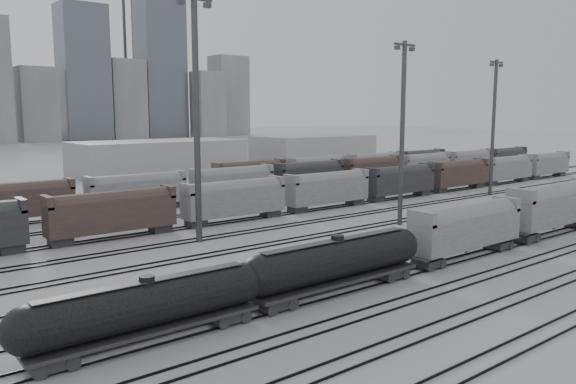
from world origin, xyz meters
TOP-DOWN VIEW (x-y plane):
  - ground at (0.00, 0.00)m, footprint 900.00×900.00m
  - tracks at (0.00, 17.50)m, footprint 220.00×71.50m
  - tank_car_a at (-35.73, 1.00)m, footprint 17.22×2.87m
  - tank_car_b at (-19.26, 1.00)m, footprint 18.60×3.10m
  - hopper_car_a at (-1.33, 1.00)m, footprint 15.13×3.01m
  - hopper_car_b at (16.75, 1.00)m, footprint 16.86×3.35m
  - light_mast_b at (-18.93, 24.21)m, footprint 4.39×0.70m
  - light_mast_c at (6.76, 16.49)m, footprint 3.78×0.61m
  - light_mast_d at (41.16, 24.69)m, footprint 3.83×0.61m
  - bg_string_near at (8.00, 32.00)m, footprint 151.00×3.00m
  - bg_string_mid at (18.00, 48.00)m, footprint 151.00×3.00m
  - bg_string_far at (35.50, 56.00)m, footprint 66.00×3.00m
  - warehouse_mid at (10.00, 95.00)m, footprint 40.00×18.00m
  - warehouse_right at (60.00, 95.00)m, footprint 35.00×18.00m
  - crane_right at (91.26, 305.00)m, footprint 42.00×1.80m

SIDE VIEW (x-z plane):
  - ground at x=0.00m, z-range 0.00..0.00m
  - tracks at x=0.00m, z-range 0.00..0.16m
  - tank_car_a at x=-35.73m, z-range 0.33..4.59m
  - tank_car_b at x=-19.26m, z-range 0.36..4.96m
  - bg_string_far at x=35.50m, z-range 0.00..5.60m
  - bg_string_near at x=8.00m, z-range 0.00..5.60m
  - bg_string_mid at x=18.00m, z-range 0.00..5.60m
  - hopper_car_a at x=-1.33m, z-range 0.64..6.05m
  - hopper_car_b at x=16.75m, z-range 0.71..6.74m
  - warehouse_mid at x=10.00m, z-range 0.00..8.00m
  - warehouse_right at x=60.00m, z-range 0.00..8.00m
  - light_mast_c at x=6.76m, z-range 0.72..24.37m
  - light_mast_d at x=41.16m, z-range 0.73..24.66m
  - light_mast_b at x=-18.93m, z-range 0.84..28.29m
  - crane_right at x=91.26m, z-range 7.39..107.39m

